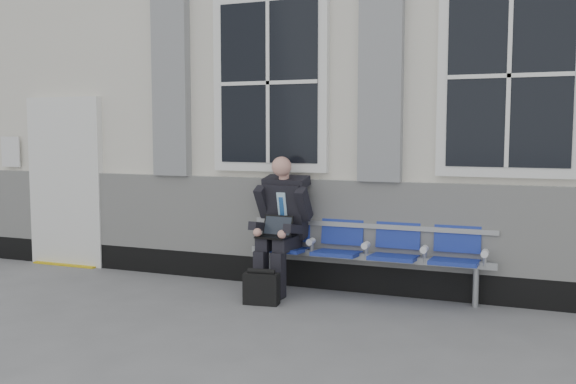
% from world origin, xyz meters
% --- Properties ---
extents(ground, '(70.00, 70.00, 0.00)m').
position_xyz_m(ground, '(0.00, 0.00, 0.00)').
color(ground, slate).
rests_on(ground, ground).
extents(station_building, '(14.40, 4.40, 4.49)m').
position_xyz_m(station_building, '(-0.02, 3.47, 2.22)').
color(station_building, silver).
rests_on(station_building, ground).
extents(bench, '(2.60, 0.47, 0.91)m').
position_xyz_m(bench, '(-0.99, 1.32, 0.55)').
color(bench, '#9EA0A3').
rests_on(bench, ground).
extents(businessman, '(0.60, 0.81, 1.45)m').
position_xyz_m(businessman, '(-1.90, 1.19, 0.78)').
color(businessman, black).
rests_on(businessman, ground).
extents(briefcase, '(0.37, 0.19, 0.36)m').
position_xyz_m(briefcase, '(-1.89, 0.62, 0.17)').
color(briefcase, black).
rests_on(briefcase, ground).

